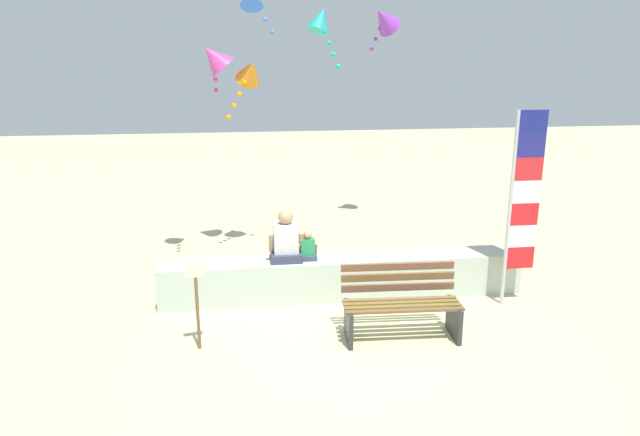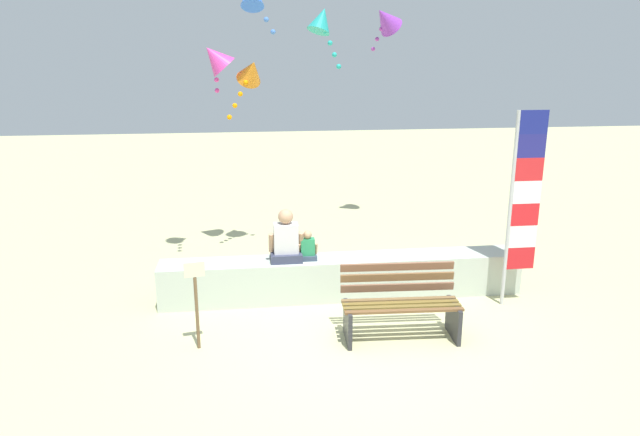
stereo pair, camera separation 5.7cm
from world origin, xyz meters
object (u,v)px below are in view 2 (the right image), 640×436
(person_child, at_px, (308,248))
(park_bench, at_px, (400,306))
(flag_banner, at_px, (521,199))
(kite_teal, at_px, (322,21))
(kite_magenta, at_px, (216,58))
(person_adult, at_px, (286,241))
(kite_orange, at_px, (251,72))
(kite_purple, at_px, (385,19))
(sign_post, at_px, (196,297))

(person_child, bearing_deg, park_bench, -52.29)
(flag_banner, distance_m, kite_teal, 4.23)
(person_child, xyz_separation_m, kite_teal, (0.46, 2.01, 3.15))
(kite_teal, bearing_deg, flag_banner, -47.12)
(kite_teal, height_order, kite_magenta, kite_teal)
(person_adult, height_order, kite_magenta, kite_magenta)
(kite_orange, bearing_deg, kite_purple, 30.52)
(sign_post, bearing_deg, park_bench, 0.10)
(kite_purple, xyz_separation_m, kite_orange, (-2.54, -1.50, -0.90))
(flag_banner, height_order, kite_orange, kite_orange)
(kite_purple, height_order, kite_orange, kite_purple)
(park_bench, height_order, person_adult, person_adult)
(person_adult, xyz_separation_m, sign_post, (-1.15, -1.31, -0.23))
(park_bench, height_order, person_child, person_child)
(kite_teal, distance_m, kite_orange, 1.40)
(park_bench, xyz_separation_m, kite_orange, (-1.71, 3.28, 2.72))
(kite_teal, height_order, kite_orange, kite_teal)
(park_bench, bearing_deg, kite_orange, 117.50)
(park_bench, relative_size, person_child, 3.43)
(kite_magenta, relative_size, kite_orange, 0.85)
(kite_purple, xyz_separation_m, kite_magenta, (-3.10, -1.31, -0.68))
(person_child, relative_size, kite_magenta, 0.48)
(flag_banner, height_order, kite_teal, kite_teal)
(park_bench, xyz_separation_m, person_child, (-1.01, 1.31, 0.35))
(kite_purple, distance_m, kite_magenta, 3.43)
(kite_teal, bearing_deg, kite_magenta, 174.90)
(kite_orange, bearing_deg, flag_banner, -35.52)
(flag_banner, relative_size, sign_post, 2.48)
(kite_teal, xyz_separation_m, kite_orange, (-1.16, -0.04, -0.79))
(person_adult, bearing_deg, kite_purple, 58.24)
(flag_banner, bearing_deg, kite_orange, 144.48)
(person_child, height_order, sign_post, sign_post)
(park_bench, relative_size, flag_banner, 0.54)
(kite_purple, bearing_deg, person_child, -117.99)
(park_bench, bearing_deg, person_adult, 135.17)
(kite_orange, xyz_separation_m, sign_post, (-0.76, -3.28, -2.47))
(person_adult, distance_m, sign_post, 1.76)
(kite_magenta, xyz_separation_m, kite_orange, (0.56, -0.19, -0.21))
(kite_purple, relative_size, kite_orange, 0.87)
(park_bench, bearing_deg, kite_magenta, 123.15)
(person_adult, distance_m, kite_purple, 5.14)
(park_bench, xyz_separation_m, sign_post, (-2.47, -0.00, 0.25))
(flag_banner, xyz_separation_m, kite_magenta, (-4.09, 2.71, 1.81))
(person_adult, bearing_deg, flag_banner, -9.96)
(park_bench, xyz_separation_m, kite_magenta, (-2.26, 3.47, 2.93))
(sign_post, bearing_deg, kite_teal, 59.99)
(kite_purple, relative_size, kite_magenta, 1.02)
(kite_teal, bearing_deg, park_bench, -80.59)
(kite_purple, distance_m, kite_orange, 3.08)
(person_adult, relative_size, kite_orange, 0.72)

